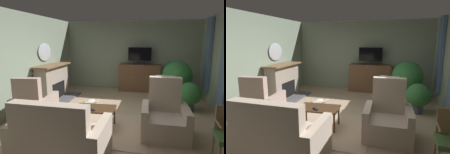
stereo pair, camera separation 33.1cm
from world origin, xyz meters
The scene contains 17 objects.
ground_plane centered at (0.00, 0.00, -0.02)m, with size 5.78×6.83×0.04m, color tan.
wall_back centered at (0.00, 3.17, 1.34)m, with size 5.78×0.10×2.68m, color gray.
wall_left centered at (-2.64, 0.00, 1.34)m, with size 0.10×6.83×2.68m, color gray.
curtain_panel_far centered at (2.53, 1.99, 1.48)m, with size 0.10×0.44×2.25m, color slate.
rug_central centered at (-0.36, -0.54, 0.01)m, with size 2.36×1.69×0.01m, color tan.
fireplace centered at (-2.31, 1.16, 0.55)m, with size 0.88×1.61×1.16m.
wall_mirror_oval centered at (-2.56, 1.16, 1.56)m, with size 0.06×0.72×0.58m, color #B2B7BF.
tv_cabinet centered at (0.38, 2.82, 0.50)m, with size 1.55×0.50×1.04m.
television centered at (0.38, 2.76, 1.38)m, with size 0.86×0.20×0.64m.
coffee_table centered at (-0.35, -0.57, 0.41)m, with size 0.93×0.60×0.47m.
tv_remote centered at (-0.37, -0.72, 0.48)m, with size 0.17×0.05×0.02m, color black.
sofa_floral centered at (-0.55, -1.83, 0.35)m, with size 1.48×0.93×1.07m.
armchair_in_far_corner centered at (1.14, -0.59, 0.36)m, with size 0.94×0.85×1.19m.
armchair_beside_cabinet centered at (-1.83, -0.60, 0.35)m, with size 0.96×0.98×1.14m.
potted_plant_small_fern_corner centered at (1.87, 0.95, 0.47)m, with size 0.63×0.63×0.81m.
potted_plant_leafy_by_curtain centered at (1.65, 1.95, 0.78)m, with size 0.95×0.95×1.29m.
cat centered at (-0.96, 0.84, 0.09)m, with size 0.38×0.63×0.19m.
Camera 2 is at (1.17, -4.28, 1.92)m, focal length 30.26 mm.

